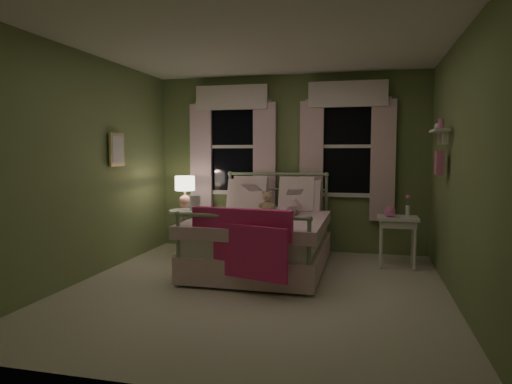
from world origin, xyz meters
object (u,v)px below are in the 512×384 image
(bed, at_px, (263,238))
(child_right, at_px, (290,190))
(child_left, at_px, (249,194))
(nightstand_right, at_px, (398,224))
(nightstand_left, at_px, (185,226))
(table_lamp, at_px, (185,189))
(teddy_bear, at_px, (267,204))

(bed, bearing_deg, child_right, 56.40)
(child_left, xyz_separation_m, nightstand_right, (1.94, 0.05, -0.35))
(bed, relative_size, nightstand_left, 3.13)
(child_right, xyz_separation_m, table_lamp, (-1.51, 0.04, -0.01))
(nightstand_right, bearing_deg, table_lamp, -179.66)
(child_left, bearing_deg, bed, 133.15)
(child_right, xyz_separation_m, nightstand_left, (-1.51, 0.04, -0.55))
(bed, distance_m, nightstand_left, 1.31)
(child_right, distance_m, teddy_bear, 0.37)
(teddy_bear, xyz_separation_m, nightstand_right, (1.66, 0.21, -0.24))
(child_left, relative_size, nightstand_left, 1.03)
(teddy_bear, relative_size, nightstand_left, 0.46)
(child_left, height_order, table_lamp, child_left)
(teddy_bear, bearing_deg, nightstand_right, 7.29)
(child_left, relative_size, teddy_bear, 2.22)
(nightstand_left, distance_m, nightstand_right, 2.89)
(child_right, distance_m, nightstand_right, 1.44)
(bed, bearing_deg, table_lamp, 159.56)
(bed, relative_size, child_right, 2.54)
(bed, xyz_separation_m, child_left, (-0.28, 0.42, 0.52))
(child_right, relative_size, teddy_bear, 2.65)
(bed, relative_size, nightstand_right, 3.18)
(nightstand_left, xyz_separation_m, table_lamp, (0.00, 0.00, 0.54))
(bed, height_order, table_lamp, bed)
(nightstand_left, bearing_deg, bed, -20.44)
(bed, height_order, nightstand_left, bed)
(nightstand_left, bearing_deg, nightstand_right, 0.34)
(teddy_bear, xyz_separation_m, nightstand_left, (-1.23, 0.19, -0.37))
(child_left, xyz_separation_m, child_right, (0.56, 0.00, 0.07))
(nightstand_left, distance_m, table_lamp, 0.54)
(bed, distance_m, child_left, 0.73)
(child_left, bearing_deg, nightstand_right, -168.87)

